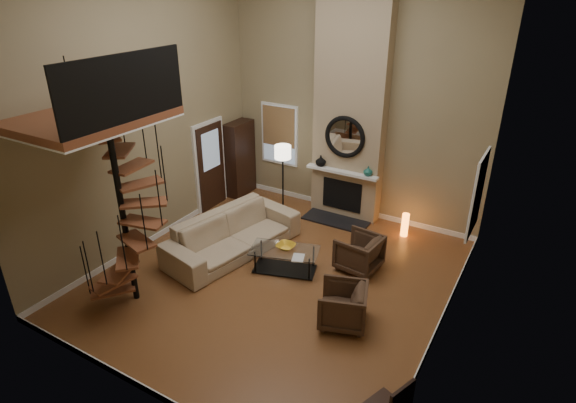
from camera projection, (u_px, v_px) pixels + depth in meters
The scene contains 31 objects.
ground at pixel (277, 277), 8.90m from camera, with size 6.00×6.50×0.01m, color brown.
back_wall at pixel (354, 97), 10.24m from camera, with size 6.00×0.02×5.50m, color #90815D.
front_wall at pixel (120, 214), 5.18m from camera, with size 6.00×0.02×5.50m, color #90815D.
left_wall at pixel (143, 112), 9.08m from camera, with size 0.02×6.50×5.50m, color #90815D.
right_wall at pixel (465, 171), 6.34m from camera, with size 0.02×6.50×5.50m, color #90815D.
baseboard_back at pixel (347, 208), 11.39m from camera, with size 6.00×0.02×0.12m, color white.
baseboard_front at pixel (151, 392), 6.35m from camera, with size 6.00×0.02×0.12m, color white.
baseboard_left at pixel (160, 234), 10.24m from camera, with size 0.02×6.50×0.12m, color white.
baseboard_right at pixel (437, 328), 7.51m from camera, with size 0.02×6.50×0.12m, color white.
chimney_breast at pixel (351, 98), 10.10m from camera, with size 1.60×0.38×5.50m, color tan.
hearth at pixel (336, 221), 10.89m from camera, with size 1.50×0.60×0.04m, color black.
firebox at pixel (342, 195), 10.89m from camera, with size 0.95×0.02×0.72m, color black.
mantel at pixel (342, 172), 10.57m from camera, with size 1.70×0.18×0.06m, color white.
mirror_frame at pixel (345, 137), 10.27m from camera, with size 0.94×0.94×0.10m, color black.
mirror_disc at pixel (345, 137), 10.28m from camera, with size 0.80×0.80×0.01m, color white.
vase_left at pixel (321, 161), 10.78m from camera, with size 0.24×0.24×0.25m, color black.
vase_right at pixel (368, 171), 10.27m from camera, with size 0.20×0.20×0.21m, color #19584F.
window_back at pixel (279, 134), 11.57m from camera, with size 1.02×0.06×1.52m.
window_right at pixel (478, 193), 8.40m from camera, with size 0.06×1.02×1.52m.
entry_door at pixel (210, 166), 11.20m from camera, with size 0.10×1.05×2.16m.
loft at pixel (95, 115), 7.04m from camera, with size 1.70×2.20×1.09m.
spiral_stair at pixel (123, 207), 7.55m from camera, with size 1.47×1.47×4.06m.
hutch at pixel (240, 158), 11.94m from camera, with size 0.40×0.84×1.88m, color black.
sofa at pixel (233, 234), 9.56m from camera, with size 2.88×1.13×0.84m, color tan.
armchair_near at pixel (362, 254), 8.96m from camera, with size 0.75×0.77×0.70m, color #452E1F.
armchair_far at pixel (347, 306), 7.54m from camera, with size 0.74×0.76×0.69m, color #452E1F.
coffee_table at pixel (285, 257), 8.97m from camera, with size 1.41×0.99×0.47m.
bowl at pixel (286, 246), 8.92m from camera, with size 0.35×0.35×0.09m, color gold.
book at pixel (297, 258), 8.62m from camera, with size 0.22×0.29×0.03m, color gray.
floor_lamp at pixel (283, 158), 10.65m from camera, with size 0.37×0.37×1.70m.
accent_lamp at pixel (405, 225), 10.20m from camera, with size 0.15×0.15×0.55m, color orange.
Camera 1 is at (3.93, -6.30, 5.11)m, focal length 29.48 mm.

